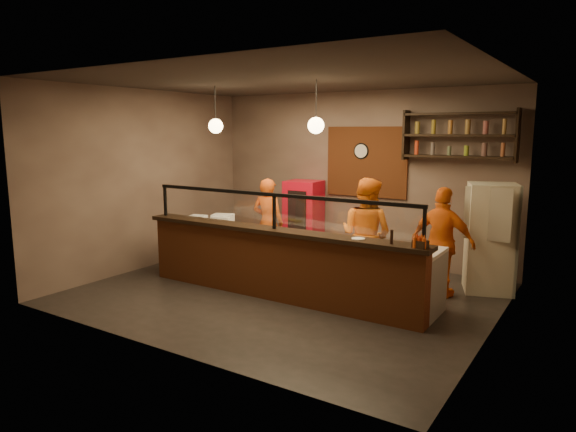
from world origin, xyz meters
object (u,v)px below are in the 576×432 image
Objects in this scene: cook_left at (268,223)px; cook_mid at (366,235)px; pepper_mill at (392,237)px; red_cooler at (304,219)px; pizza_dough at (352,243)px; cook_right at (442,242)px; wall_clock at (361,151)px; fridge at (491,238)px; condiment_caddy at (420,244)px.

cook_mid reaches higher than cook_left.
pepper_mill is at bearing 145.67° from cook_left.
pizza_dough is (2.03, -2.06, 0.15)m from red_cooler.
red_cooler is (-3.01, 1.01, -0.07)m from cook_right.
wall_clock is 1.65× the size of pepper_mill.
red_cooler is at bearing -106.74° from cook_left.
red_cooler is (0.16, 0.99, -0.06)m from cook_left.
wall_clock is 2.88m from fridge.
fridge reaches higher than cook_left.
condiment_caddy is at bearing 101.21° from cook_right.
wall_clock reaches higher than red_cooler.
cook_left is 2.44m from pizza_dough.
fridge is at bearing 69.99° from pepper_mill.
cook_right is 1.10× the size of red_cooler.
cook_left is (-1.23, -1.30, -1.28)m from wall_clock.
cook_left is at bearing 155.49° from condiment_caddy.
wall_clock is 0.18× the size of fridge.
cook_left is 2.88× the size of pizza_dough.
pepper_mill is at bearing -30.21° from pizza_dough.
cook_left is 3.67m from condiment_caddy.
wall_clock is at bearing -28.53° from cook_right.
wall_clock reaches higher than cook_left.
cook_mid is 1.91m from fridge.
cook_right is at bearing -23.42° from red_cooler.
fridge is 2.21m from condiment_caddy.
pizza_dough is (2.20, -1.06, 0.09)m from cook_left.
condiment_caddy is at bearing 143.41° from cook_mid.
wall_clock is 0.18× the size of cook_left.
cook_right reaches higher than red_cooler.
cook_left reaches higher than pepper_mill.
red_cooler is (-1.06, -0.31, -1.34)m from wall_clock.
red_cooler is at bearing 141.56° from condiment_caddy.
red_cooler is (-1.93, 1.34, -0.13)m from cook_mid.
cook_left is at bearing 154.17° from pizza_dough.
wall_clock is 0.18× the size of cook_right.
red_cooler is at bearing 155.11° from fridge.
red_cooler is 4.05m from condiment_caddy.
cook_mid is 1.05× the size of fridge.
cook_mid reaches higher than pizza_dough.
red_cooler is at bearing -12.97° from cook_right.
condiment_caddy is (1.24, -1.17, 0.22)m from cook_mid.
cook_right is 0.85m from fridge.
pepper_mill is (1.72, -2.80, -0.95)m from wall_clock.
cook_mid is at bearing -168.12° from fridge.
cook_left is 0.98× the size of cook_right.
red_cooler is at bearing -163.75° from wall_clock.
wall_clock reaches higher than pepper_mill.
cook_right is 9.16× the size of pepper_mill.
cook_mid is at bearing 126.66° from pepper_mill.
red_cooler is at bearing 134.67° from pizza_dough.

